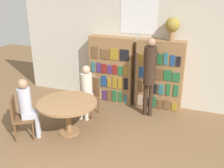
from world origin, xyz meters
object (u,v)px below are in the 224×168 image
object	(u,v)px
seated_reader_right	(28,105)
librarian_standing	(150,70)
flower_vase	(172,26)
chair_left_side	(90,94)
reading_table	(67,107)
seated_reader_left	(86,89)
bookshelf_right	(160,75)
bookshelf_left	(112,70)
chair_near_camera	(19,116)

from	to	relation	value
seated_reader_right	librarian_standing	xyz separation A→B (m)	(2.02, 1.76, 0.42)
flower_vase	librarian_standing	size ratio (longest dim) A/B	0.28
chair_left_side	flower_vase	bearing A→B (deg)	-147.90
flower_vase	reading_table	bearing A→B (deg)	-132.93
seated_reader_left	chair_left_side	bearing A→B (deg)	-90.00
flower_vase	bookshelf_right	bearing A→B (deg)	-178.66
flower_vase	chair_left_side	world-z (taller)	flower_vase
bookshelf_left	bookshelf_right	distance (m)	1.25
reading_table	seated_reader_left	xyz separation A→B (m)	(0.05, 0.77, 0.12)
chair_left_side	librarian_standing	bearing A→B (deg)	-159.50
reading_table	librarian_standing	size ratio (longest dim) A/B	0.66
bookshelf_left	bookshelf_right	size ratio (longest dim) A/B	1.00
flower_vase	chair_near_camera	distance (m)	3.80
bookshelf_left	librarian_standing	distance (m)	1.24
librarian_standing	reading_table	bearing A→B (deg)	-135.50
chair_left_side	seated_reader_left	xyz separation A→B (m)	(-0.01, -0.18, 0.21)
seated_reader_left	seated_reader_right	world-z (taller)	seated_reader_right
seated_reader_left	librarian_standing	bearing A→B (deg)	-152.80
chair_near_camera	chair_left_side	world-z (taller)	same
bookshelf_right	seated_reader_left	distance (m)	1.83
bookshelf_left	seated_reader_right	size ratio (longest dim) A/B	1.37
bookshelf_right	seated_reader_left	world-z (taller)	bookshelf_right
seated_reader_right	librarian_standing	size ratio (longest dim) A/B	0.68
bookshelf_right	chair_left_side	bearing A→B (deg)	-148.30
chair_near_camera	chair_left_side	distance (m)	1.70
flower_vase	seated_reader_right	world-z (taller)	flower_vase
chair_near_camera	flower_vase	bearing A→B (deg)	100.67
bookshelf_right	seated_reader_right	xyz separation A→B (m)	(-2.17, -2.26, -0.14)
chair_left_side	seated_reader_right	xyz separation A→B (m)	(-0.71, -1.36, 0.22)
bookshelf_left	chair_near_camera	size ratio (longest dim) A/B	1.93
flower_vase	reading_table	xyz separation A→B (m)	(-1.73, -1.86, -1.46)
chair_left_side	seated_reader_left	size ratio (longest dim) A/B	0.72
bookshelf_right	librarian_standing	size ratio (longest dim) A/B	0.93
chair_near_camera	librarian_standing	xyz separation A→B (m)	(2.18, 1.86, 0.63)
chair_near_camera	seated_reader_right	xyz separation A→B (m)	(0.15, 0.10, 0.22)
bookshelf_left	chair_near_camera	world-z (taller)	bookshelf_left
seated_reader_left	chair_near_camera	bearing A→B (deg)	59.95
bookshelf_left	reading_table	xyz separation A→B (m)	(-0.27, -1.85, -0.27)
bookshelf_left	flower_vase	xyz separation A→B (m)	(1.46, 0.01, 1.20)
bookshelf_left	seated_reader_left	distance (m)	1.11
bookshelf_left	chair_near_camera	bearing A→B (deg)	-114.41
chair_left_side	seated_reader_right	world-z (taller)	seated_reader_right
flower_vase	seated_reader_right	bearing A→B (deg)	-136.33
reading_table	chair_near_camera	distance (m)	0.96
reading_table	librarian_standing	distance (m)	2.00
chair_near_camera	bookshelf_right	bearing A→B (deg)	103.07
bookshelf_right	reading_table	size ratio (longest dim) A/B	1.40
reading_table	flower_vase	bearing A→B (deg)	47.07
bookshelf_right	reading_table	distance (m)	2.41
bookshelf_right	flower_vase	world-z (taller)	flower_vase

